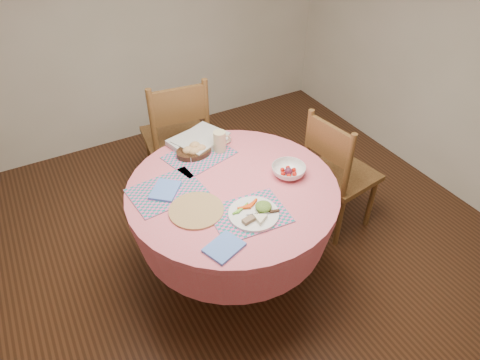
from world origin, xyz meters
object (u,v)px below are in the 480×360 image
at_px(dining_table, 233,211).
at_px(bread_bowl, 194,150).
at_px(fruit_bowl, 289,171).
at_px(dinner_plate, 255,213).
at_px(chair_back, 177,135).
at_px(wicker_trivet, 196,210).
at_px(latte_mug, 220,141).
at_px(chair_right, 337,172).

distance_m(dining_table, bread_bowl, 0.47).
xyz_separation_m(dining_table, fruit_bowl, (0.35, -0.07, 0.23)).
xyz_separation_m(dinner_plate, fruit_bowl, (0.36, 0.21, 0.01)).
bearing_deg(dining_table, dinner_plate, -92.14).
xyz_separation_m(dining_table, dinner_plate, (-0.01, -0.27, 0.22)).
bearing_deg(chair_back, wicker_trivet, 80.45).
xyz_separation_m(dinner_plate, bread_bowl, (-0.05, 0.68, 0.01)).
relative_size(latte_mug, fruit_bowl, 0.55).
bearing_deg(latte_mug, dinner_plate, -100.31).
bearing_deg(dinner_plate, wicker_trivet, 144.20).
bearing_deg(chair_back, chair_right, 138.43).
bearing_deg(chair_right, dinner_plate, 102.81).
relative_size(dining_table, chair_right, 1.30).
relative_size(dinner_plate, fruit_bowl, 1.09).
bearing_deg(dining_table, fruit_bowl, -10.76).
distance_m(chair_back, latte_mug, 0.69).
xyz_separation_m(dining_table, wicker_trivet, (-0.27, -0.09, 0.20)).
relative_size(wicker_trivet, bread_bowl, 1.30).
bearing_deg(bread_bowl, chair_right, -20.53).
bearing_deg(dinner_plate, fruit_bowl, 30.47).
distance_m(wicker_trivet, dinner_plate, 0.32).
relative_size(bread_bowl, latte_mug, 1.68).
xyz_separation_m(wicker_trivet, dinner_plate, (0.26, -0.19, 0.02)).
height_order(wicker_trivet, bread_bowl, bread_bowl).
height_order(dinner_plate, bread_bowl, bread_bowl).
bearing_deg(chair_right, bread_bowl, 61.53).
height_order(chair_right, wicker_trivet, chair_right).
xyz_separation_m(chair_back, latte_mug, (0.06, -0.62, 0.28)).
relative_size(dinner_plate, bread_bowl, 1.19).
bearing_deg(chair_right, fruit_bowl, 95.29).
bearing_deg(fruit_bowl, wicker_trivet, -177.99).
relative_size(dining_table, fruit_bowl, 4.96).
bearing_deg(latte_mug, chair_back, 95.48).
xyz_separation_m(wicker_trivet, latte_mug, (0.38, 0.45, 0.07)).
distance_m(bread_bowl, latte_mug, 0.17).
height_order(dining_table, wicker_trivet, wicker_trivet).
bearing_deg(bread_bowl, fruit_bowl, -49.13).
xyz_separation_m(chair_back, dinner_plate, (-0.06, -1.25, 0.23)).
height_order(dining_table, chair_right, chair_right).
bearing_deg(fruit_bowl, dinner_plate, -149.53).
relative_size(dinner_plate, latte_mug, 1.99).
height_order(chair_back, dinner_plate, chair_back).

